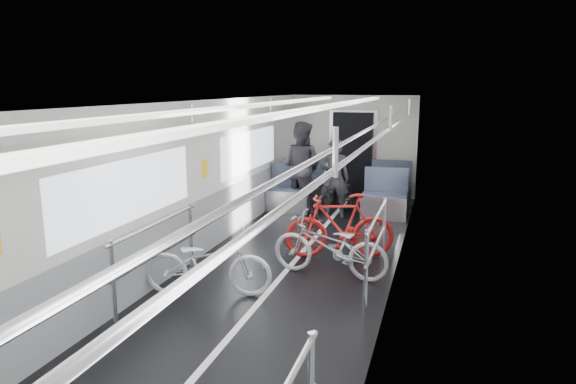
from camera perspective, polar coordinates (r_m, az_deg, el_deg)
name	(u,v)px	position (r m, az deg, el deg)	size (l,w,h in m)	color
car_shell	(291,191)	(7.38, 0.38, 0.12)	(3.02, 14.01, 2.41)	black
bike_left_far	(208,263)	(6.60, -8.87, -7.78)	(0.56, 1.62, 0.85)	silver
bike_right_mid	(330,246)	(7.15, 4.65, -6.03)	(0.58, 1.66, 0.87)	#B2B2B7
bike_right_far	(340,226)	(7.91, 5.79, -3.78)	(0.48, 1.68, 1.01)	red
bike_aisle	(336,195)	(10.38, 5.35, -0.35)	(0.60, 1.72, 0.90)	black
person_standing	(335,178)	(10.32, 5.19, 1.55)	(0.58, 0.38, 1.60)	black
person_seated	(301,166)	(10.83, 1.45, 2.86)	(0.92, 0.72, 1.89)	#302C34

